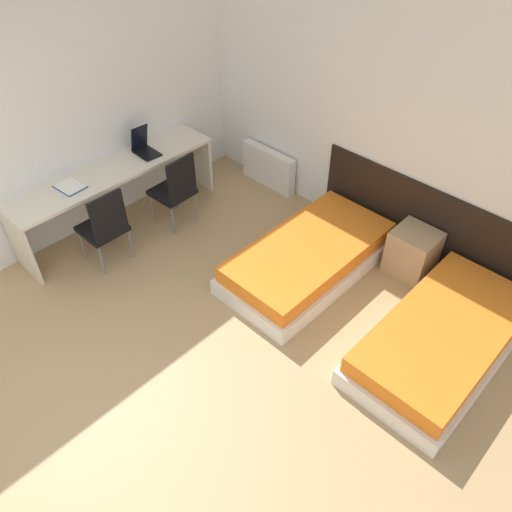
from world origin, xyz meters
The scene contains 13 objects.
ground_plane centered at (0.00, 0.00, 0.00)m, with size 20.00×20.00×0.00m, color tan.
wall_back centered at (0.00, 3.76, 1.35)m, with size 5.51×0.05×2.70m.
wall_left centered at (-2.28, 1.87, 1.35)m, with size 0.05×4.73×2.70m.
headboard_panel centered at (0.92, 3.72, 0.46)m, with size 2.65×0.03×0.92m.
bed_near_window centered at (0.14, 2.72, 0.18)m, with size 0.99×1.94×0.37m.
bed_near_door centered at (1.70, 2.72, 0.18)m, with size 0.99×1.94×0.37m.
nightstand centered at (0.92, 3.48, 0.26)m, with size 0.45×0.42×0.51m.
radiator centered at (-1.31, 3.64, 0.25)m, with size 0.82×0.12×0.51m.
desk centered at (-1.98, 1.81, 0.61)m, with size 0.56×2.44×0.77m.
chair_near_laptop centered at (-1.51, 2.28, 0.50)m, with size 0.45×0.45×0.93m.
chair_near_notebook centered at (-1.51, 1.34, 0.50)m, with size 0.44×0.44×0.93m.
laptop centered at (-2.01, 2.27, 0.83)m, with size 0.32×0.22×0.32m.
open_notebook centered at (-2.00, 1.30, 0.77)m, with size 0.33×0.26×0.02m.
Camera 1 is at (2.47, -0.49, 3.75)m, focal length 35.00 mm.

